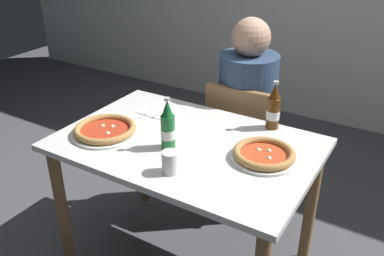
{
  "coord_description": "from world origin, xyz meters",
  "views": [
    {
      "loc": [
        0.91,
        -1.45,
        1.69
      ],
      "look_at": [
        0.0,
        0.05,
        0.8
      ],
      "focal_mm": 38.87,
      "sensor_mm": 36.0,
      "label": 1
    }
  ],
  "objects_px": {
    "napkin_with_cutlery": "(159,110)",
    "pizza_margherita_near": "(105,130)",
    "beer_bottle_left": "(168,127)",
    "paper_cup": "(171,162)",
    "chair_behind_table": "(242,139)",
    "beer_bottle_center": "(274,109)",
    "diner_seated": "(246,121)",
    "dining_table_main": "(187,162)",
    "pizza_marinara_far": "(264,155)"
  },
  "relations": [
    {
      "from": "napkin_with_cutlery",
      "to": "pizza_margherita_near",
      "type": "bearing_deg",
      "value": -100.97
    },
    {
      "from": "beer_bottle_left",
      "to": "paper_cup",
      "type": "xyz_separation_m",
      "value": [
        0.12,
        -0.16,
        -0.06
      ]
    },
    {
      "from": "chair_behind_table",
      "to": "beer_bottle_center",
      "type": "height_order",
      "value": "beer_bottle_center"
    },
    {
      "from": "chair_behind_table",
      "to": "beer_bottle_center",
      "type": "bearing_deg",
      "value": 132.86
    },
    {
      "from": "beer_bottle_center",
      "to": "diner_seated",
      "type": "bearing_deg",
      "value": 131.3
    },
    {
      "from": "pizza_margherita_near",
      "to": "paper_cup",
      "type": "xyz_separation_m",
      "value": [
        0.46,
        -0.12,
        0.03
      ]
    },
    {
      "from": "pizza_margherita_near",
      "to": "paper_cup",
      "type": "distance_m",
      "value": 0.48
    },
    {
      "from": "beer_bottle_left",
      "to": "napkin_with_cutlery",
      "type": "bearing_deg",
      "value": 131.11
    },
    {
      "from": "paper_cup",
      "to": "beer_bottle_left",
      "type": "bearing_deg",
      "value": 126.83
    },
    {
      "from": "dining_table_main",
      "to": "napkin_with_cutlery",
      "type": "xyz_separation_m",
      "value": [
        -0.31,
        0.22,
        0.12
      ]
    },
    {
      "from": "dining_table_main",
      "to": "paper_cup",
      "type": "relative_size",
      "value": 12.63
    },
    {
      "from": "beer_bottle_left",
      "to": "beer_bottle_center",
      "type": "relative_size",
      "value": 1.0
    },
    {
      "from": "dining_table_main",
      "to": "paper_cup",
      "type": "distance_m",
      "value": 0.31
    },
    {
      "from": "pizza_marinara_far",
      "to": "dining_table_main",
      "type": "bearing_deg",
      "value": -173.21
    },
    {
      "from": "pizza_margherita_near",
      "to": "napkin_with_cutlery",
      "type": "distance_m",
      "value": 0.36
    },
    {
      "from": "dining_table_main",
      "to": "napkin_with_cutlery",
      "type": "height_order",
      "value": "napkin_with_cutlery"
    },
    {
      "from": "napkin_with_cutlery",
      "to": "paper_cup",
      "type": "distance_m",
      "value": 0.61
    },
    {
      "from": "chair_behind_table",
      "to": "pizza_margherita_near",
      "type": "bearing_deg",
      "value": 59.16
    },
    {
      "from": "beer_bottle_center",
      "to": "pizza_margherita_near",
      "type": "bearing_deg",
      "value": -144.15
    },
    {
      "from": "dining_table_main",
      "to": "pizza_margherita_near",
      "type": "height_order",
      "value": "pizza_margherita_near"
    },
    {
      "from": "chair_behind_table",
      "to": "pizza_marinara_far",
      "type": "relative_size",
      "value": 2.9
    },
    {
      "from": "dining_table_main",
      "to": "pizza_margherita_near",
      "type": "bearing_deg",
      "value": -160.08
    },
    {
      "from": "diner_seated",
      "to": "beer_bottle_center",
      "type": "height_order",
      "value": "diner_seated"
    },
    {
      "from": "chair_behind_table",
      "to": "napkin_with_cutlery",
      "type": "height_order",
      "value": "chair_behind_table"
    },
    {
      "from": "diner_seated",
      "to": "napkin_with_cutlery",
      "type": "height_order",
      "value": "diner_seated"
    },
    {
      "from": "dining_table_main",
      "to": "pizza_marinara_far",
      "type": "height_order",
      "value": "pizza_marinara_far"
    },
    {
      "from": "dining_table_main",
      "to": "diner_seated",
      "type": "bearing_deg",
      "value": 88.97
    },
    {
      "from": "dining_table_main",
      "to": "pizza_marinara_far",
      "type": "relative_size",
      "value": 4.1
    },
    {
      "from": "pizza_marinara_far",
      "to": "beer_bottle_center",
      "type": "height_order",
      "value": "beer_bottle_center"
    },
    {
      "from": "diner_seated",
      "to": "paper_cup",
      "type": "distance_m",
      "value": 0.94
    },
    {
      "from": "beer_bottle_left",
      "to": "paper_cup",
      "type": "height_order",
      "value": "beer_bottle_left"
    },
    {
      "from": "paper_cup",
      "to": "pizza_marinara_far",
      "type": "bearing_deg",
      "value": 45.98
    },
    {
      "from": "beer_bottle_center",
      "to": "napkin_with_cutlery",
      "type": "distance_m",
      "value": 0.62
    },
    {
      "from": "pizza_marinara_far",
      "to": "napkin_with_cutlery",
      "type": "bearing_deg",
      "value": 165.7
    },
    {
      "from": "diner_seated",
      "to": "pizza_margherita_near",
      "type": "height_order",
      "value": "diner_seated"
    },
    {
      "from": "dining_table_main",
      "to": "pizza_margherita_near",
      "type": "relative_size",
      "value": 3.67
    },
    {
      "from": "chair_behind_table",
      "to": "paper_cup",
      "type": "bearing_deg",
      "value": 91.34
    },
    {
      "from": "pizza_marinara_far",
      "to": "napkin_with_cutlery",
      "type": "xyz_separation_m",
      "value": [
        -0.68,
        0.17,
        -0.02
      ]
    },
    {
      "from": "chair_behind_table",
      "to": "napkin_with_cutlery",
      "type": "xyz_separation_m",
      "value": [
        -0.33,
        -0.39,
        0.27
      ]
    },
    {
      "from": "dining_table_main",
      "to": "diner_seated",
      "type": "xyz_separation_m",
      "value": [
        0.01,
        0.66,
        -0.05
      ]
    },
    {
      "from": "diner_seated",
      "to": "pizza_marinara_far",
      "type": "distance_m",
      "value": 0.74
    },
    {
      "from": "pizza_margherita_near",
      "to": "napkin_with_cutlery",
      "type": "relative_size",
      "value": 1.72
    },
    {
      "from": "diner_seated",
      "to": "beer_bottle_left",
      "type": "bearing_deg",
      "value": -94.08
    },
    {
      "from": "pizza_marinara_far",
      "to": "diner_seated",
      "type": "bearing_deg",
      "value": 120.18
    },
    {
      "from": "napkin_with_cutlery",
      "to": "chair_behind_table",
      "type": "bearing_deg",
      "value": 50.33
    },
    {
      "from": "dining_table_main",
      "to": "napkin_with_cutlery",
      "type": "relative_size",
      "value": 6.3
    },
    {
      "from": "pizza_marinara_far",
      "to": "beer_bottle_left",
      "type": "distance_m",
      "value": 0.44
    },
    {
      "from": "diner_seated",
      "to": "beer_bottle_left",
      "type": "height_order",
      "value": "diner_seated"
    },
    {
      "from": "chair_behind_table",
      "to": "diner_seated",
      "type": "height_order",
      "value": "diner_seated"
    },
    {
      "from": "chair_behind_table",
      "to": "beer_bottle_left",
      "type": "relative_size",
      "value": 3.44
    }
  ]
}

